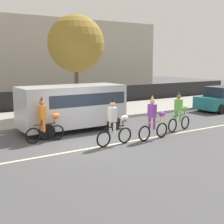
% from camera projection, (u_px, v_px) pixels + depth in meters
% --- Properties ---
extents(ground_plane, '(80.00, 80.00, 0.00)m').
position_uv_depth(ground_plane, '(93.00, 144.00, 12.69)').
color(ground_plane, '#4C4C4F').
extents(road_centre_line, '(36.00, 0.14, 0.01)m').
position_uv_depth(road_centre_line, '(99.00, 147.00, 12.28)').
color(road_centre_line, beige).
rests_on(road_centre_line, ground).
extents(sidewalk_curb, '(60.00, 5.00, 0.15)m').
position_uv_depth(sidewalk_curb, '(37.00, 118.00, 18.05)').
color(sidewalk_curb, '#9E9B93').
rests_on(sidewalk_curb, ground).
extents(fence_line, '(40.00, 0.08, 1.40)m').
position_uv_depth(fence_line, '(22.00, 102.00, 20.34)').
color(fence_line, black).
rests_on(fence_line, ground).
extents(building_backdrop, '(28.00, 8.00, 6.92)m').
position_uv_depth(building_backdrop, '(2.00, 59.00, 27.57)').
color(building_backdrop, '#B2A899').
rests_on(building_backdrop, ground).
extents(parade_cyclist_orange, '(1.72, 0.50, 1.92)m').
position_uv_depth(parade_cyclist_orange, '(45.00, 122.00, 12.89)').
color(parade_cyclist_orange, black).
rests_on(parade_cyclist_orange, ground).
extents(parade_cyclist_zebra, '(1.72, 0.50, 1.92)m').
position_uv_depth(parade_cyclist_zebra, '(115.00, 125.00, 12.39)').
color(parade_cyclist_zebra, black).
rests_on(parade_cyclist_zebra, ground).
extents(parade_cyclist_purple, '(1.72, 0.50, 1.92)m').
position_uv_depth(parade_cyclist_purple, '(154.00, 120.00, 13.32)').
color(parade_cyclist_purple, black).
rests_on(parade_cyclist_purple, ground).
extents(parade_cyclist_lime, '(1.71, 0.53, 1.92)m').
position_uv_depth(parade_cyclist_lime, '(180.00, 114.00, 14.96)').
color(parade_cyclist_lime, black).
rests_on(parade_cyclist_lime, ground).
extents(parked_van_silver, '(5.00, 2.22, 2.18)m').
position_uv_depth(parked_van_silver, '(73.00, 104.00, 14.97)').
color(parked_van_silver, silver).
rests_on(parked_van_silver, ground).
extents(parked_car_teal, '(4.10, 1.92, 1.64)m').
position_uv_depth(parked_car_teal, '(223.00, 99.00, 21.10)').
color(parked_car_teal, '#1E727A').
rests_on(parked_car_teal, ground).
extents(street_tree_near_lamp, '(3.32, 3.32, 5.85)m').
position_uv_depth(street_tree_near_lamp, '(76.00, 44.00, 18.17)').
color(street_tree_near_lamp, brown).
rests_on(street_tree_near_lamp, sidewalk_curb).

